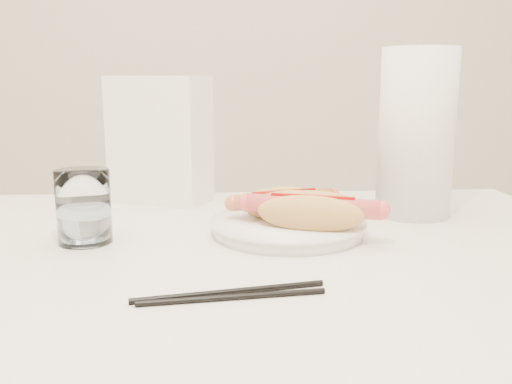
{
  "coord_description": "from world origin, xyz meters",
  "views": [
    {
      "loc": [
        0.02,
        -0.73,
        0.98
      ],
      "look_at": [
        0.07,
        0.06,
        0.82
      ],
      "focal_mm": 38.55,
      "sensor_mm": 36.0,
      "label": 1
    }
  ],
  "objects": [
    {
      "name": "chopstick_near",
      "position": [
        0.03,
        -0.17,
        0.75
      ],
      "size": [
        0.2,
        0.03,
        0.01
      ],
      "primitive_type": "cylinder",
      "rotation": [
        0.0,
        1.57,
        0.12
      ],
      "color": "black",
      "rests_on": "table"
    },
    {
      "name": "paper_towel_roll",
      "position": [
        0.35,
        0.19,
        0.89
      ],
      "size": [
        0.14,
        0.14,
        0.28
      ],
      "primitive_type": "cylinder",
      "rotation": [
        0.0,
        0.0,
        -0.16
      ],
      "color": "white",
      "rests_on": "table"
    },
    {
      "name": "hotdog_right",
      "position": [
        0.15,
        0.04,
        0.79
      ],
      "size": [
        0.19,
        0.12,
        0.05
      ],
      "rotation": [
        0.0,
        0.0,
        -0.31
      ],
      "color": "#DBA255",
      "rests_on": "plate"
    },
    {
      "name": "navy_napkin",
      "position": [
        0.17,
        0.24,
        0.75
      ],
      "size": [
        0.19,
        0.19,
        0.01
      ],
      "primitive_type": "cube",
      "rotation": [
        0.0,
        0.0,
        0.32
      ],
      "color": "#101335",
      "rests_on": "table"
    },
    {
      "name": "hotdog_left",
      "position": [
        0.11,
        0.11,
        0.79
      ],
      "size": [
        0.17,
        0.1,
        0.05
      ],
      "rotation": [
        0.0,
        0.0,
        0.28
      ],
      "color": "tan",
      "rests_on": "plate"
    },
    {
      "name": "water_glass",
      "position": [
        -0.18,
        0.06,
        0.8
      ],
      "size": [
        0.08,
        0.08,
        0.11
      ],
      "primitive_type": "cylinder",
      "color": "silver",
      "rests_on": "table"
    },
    {
      "name": "napkin_box",
      "position": [
        -0.1,
        0.33,
        0.87
      ],
      "size": [
        0.2,
        0.16,
        0.24
      ],
      "primitive_type": "cube",
      "rotation": [
        0.0,
        0.0,
        -0.4
      ],
      "color": "white",
      "rests_on": "table"
    },
    {
      "name": "plate",
      "position": [
        0.12,
        0.08,
        0.76
      ],
      "size": [
        0.23,
        0.23,
        0.02
      ],
      "primitive_type": "cylinder",
      "rotation": [
        0.0,
        0.0,
        0.02
      ],
      "color": "white",
      "rests_on": "table"
    },
    {
      "name": "chopstick_far",
      "position": [
        0.02,
        -0.16,
        0.75
      ],
      "size": [
        0.21,
        0.05,
        0.01
      ],
      "primitive_type": "cylinder",
      "rotation": [
        0.0,
        1.57,
        0.19
      ],
      "color": "black",
      "rests_on": "table"
    },
    {
      "name": "table",
      "position": [
        0.0,
        0.0,
        0.69
      ],
      "size": [
        1.2,
        0.8,
        0.75
      ],
      "color": "white",
      "rests_on": "ground"
    }
  ]
}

